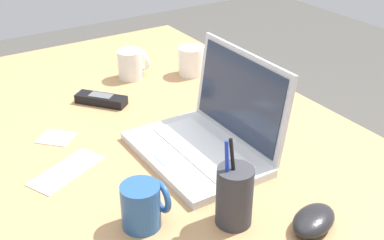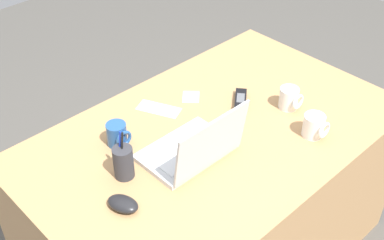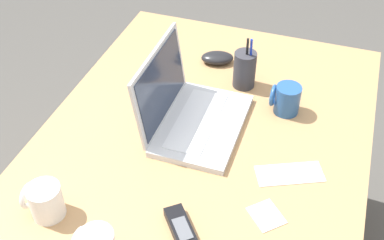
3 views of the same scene
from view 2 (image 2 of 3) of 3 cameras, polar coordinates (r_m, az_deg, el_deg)
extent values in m
cube|color=tan|center=(2.11, 2.27, -8.79)|extent=(1.41, 0.88, 0.71)
cube|color=silver|center=(1.78, -0.67, -3.49)|extent=(0.32, 0.21, 0.02)
cube|color=silver|center=(1.76, -0.25, -3.53)|extent=(0.26, 0.11, 0.00)
cube|color=silver|center=(1.81, -2.08, -2.26)|extent=(0.09, 0.05, 0.00)
cube|color=silver|center=(1.64, 2.25, -2.62)|extent=(0.31, 0.04, 0.21)
cube|color=#283347|center=(1.64, 2.12, -2.52)|extent=(0.28, 0.03, 0.18)
ellipsoid|color=black|center=(1.60, -7.78, -9.33)|extent=(0.10, 0.12, 0.04)
cylinder|color=#26518C|center=(1.81, -8.47, -1.60)|extent=(0.07, 0.07, 0.09)
torus|color=#26518C|center=(1.78, -7.68, -2.11)|extent=(0.06, 0.01, 0.06)
cylinder|color=white|center=(2.00, 10.83, 2.44)|extent=(0.07, 0.07, 0.09)
torus|color=white|center=(1.98, 11.83, 2.01)|extent=(0.06, 0.01, 0.06)
cylinder|color=white|center=(1.88, 13.52, -0.61)|extent=(0.08, 0.08, 0.09)
torus|color=white|center=(1.86, 14.65, -1.12)|extent=(0.06, 0.01, 0.06)
cube|color=black|center=(2.02, 5.48, 2.19)|extent=(0.14, 0.12, 0.02)
cube|color=#595B60|center=(2.01, 5.50, 2.49)|extent=(0.07, 0.06, 0.00)
cylinder|color=#333338|center=(1.67, -7.73, -4.76)|extent=(0.07, 0.07, 0.12)
cylinder|color=#1933B2|center=(1.66, -8.14, -3.44)|extent=(0.02, 0.01, 0.15)
cylinder|color=black|center=(1.65, -7.92, -3.66)|extent=(0.03, 0.01, 0.15)
cube|color=white|center=(1.99, -3.77, 1.25)|extent=(0.13, 0.18, 0.00)
cube|color=white|center=(2.05, -0.13, 2.62)|extent=(0.10, 0.10, 0.00)
camera|label=1|loc=(1.60, -37.07, 9.14)|focal=46.94mm
camera|label=3|loc=(2.29, 13.98, 30.37)|focal=46.07mm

